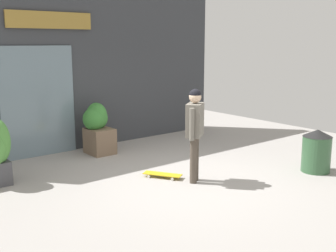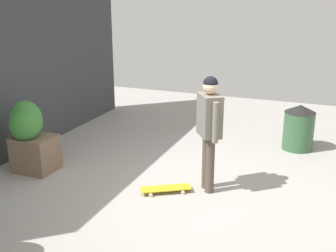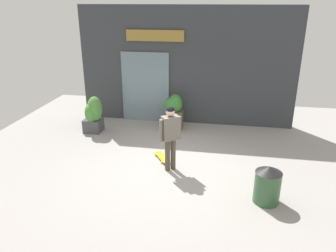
# 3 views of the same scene
# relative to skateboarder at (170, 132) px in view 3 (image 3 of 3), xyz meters

# --- Properties ---
(ground_plane) EXTENTS (12.00, 12.00, 0.00)m
(ground_plane) POSITION_rel_skateboarder_xyz_m (-0.08, 0.16, -1.06)
(ground_plane) COLOR #9E9993
(building_facade) EXTENTS (7.37, 0.31, 3.98)m
(building_facade) POSITION_rel_skateboarder_xyz_m (-0.13, 3.65, 0.91)
(building_facade) COLOR #383A3F
(building_facade) RESTS_ON ground_plane
(skateboarder) EXTENTS (0.50, 0.45, 1.72)m
(skateboarder) POSITION_rel_skateboarder_xyz_m (0.00, 0.00, 0.00)
(skateboarder) COLOR #4C4238
(skateboarder) RESTS_ON ground_plane
(skateboard) EXTENTS (0.56, 0.74, 0.08)m
(skateboard) POSITION_rel_skateboarder_xyz_m (-0.32, 0.54, -0.99)
(skateboard) COLOR gold
(skateboard) RESTS_ON ground_plane
(planter_box_left) EXTENTS (0.62, 0.72, 1.17)m
(planter_box_left) POSITION_rel_skateboarder_xyz_m (-0.38, 2.91, -0.39)
(planter_box_left) COLOR brown
(planter_box_left) RESTS_ON ground_plane
(planter_box_right) EXTENTS (0.63, 0.69, 1.22)m
(planter_box_right) POSITION_rel_skateboarder_xyz_m (-2.90, 2.09, -0.41)
(planter_box_right) COLOR #47474C
(planter_box_right) RESTS_ON ground_plane
(trash_bin) EXTENTS (0.57, 0.57, 0.85)m
(trash_bin) POSITION_rel_skateboarder_xyz_m (2.29, -1.07, -0.63)
(trash_bin) COLOR #335938
(trash_bin) RESTS_ON ground_plane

